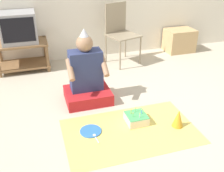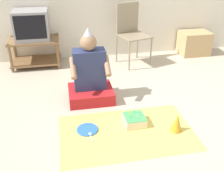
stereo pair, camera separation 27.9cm
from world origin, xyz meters
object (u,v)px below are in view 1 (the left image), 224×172
(paper_plate, at_px, (91,131))
(tv, at_px, (19,27))
(cardboard_box_stack, at_px, (179,40))
(party_hat_blue, at_px, (178,118))
(person_seated, at_px, (87,78))
(folding_chair, at_px, (120,29))
(birthday_cake, at_px, (136,118))

(paper_plate, bearing_deg, tv, 108.19)
(cardboard_box_stack, xyz_separation_m, party_hat_blue, (-1.18, -2.03, -0.10))
(tv, distance_m, person_seated, 1.44)
(party_hat_blue, distance_m, paper_plate, 0.91)
(tv, xyz_separation_m, folding_chair, (1.49, -0.13, -0.12))
(party_hat_blue, relative_size, paper_plate, 0.88)
(tv, bearing_deg, paper_plate, -71.81)
(folding_chair, height_order, cardboard_box_stack, folding_chair)
(tv, relative_size, party_hat_blue, 2.59)
(cardboard_box_stack, height_order, party_hat_blue, cardboard_box_stack)
(person_seated, distance_m, party_hat_blue, 1.15)
(cardboard_box_stack, bearing_deg, paper_plate, -138.04)
(birthday_cake, relative_size, party_hat_blue, 1.13)
(birthday_cake, bearing_deg, cardboard_box_stack, 49.65)
(tv, relative_size, cardboard_box_stack, 1.01)
(cardboard_box_stack, bearing_deg, folding_chair, -172.96)
(cardboard_box_stack, relative_size, party_hat_blue, 2.57)
(cardboard_box_stack, bearing_deg, tv, -179.76)
(tv, distance_m, paper_plate, 2.04)
(cardboard_box_stack, distance_m, person_seated, 2.30)
(cardboard_box_stack, xyz_separation_m, paper_plate, (-2.06, -1.86, -0.19))
(tv, bearing_deg, party_hat_blue, -53.52)
(birthday_cake, bearing_deg, paper_plate, -178.24)
(person_seated, height_order, paper_plate, person_seated)
(paper_plate, bearing_deg, party_hat_blue, -11.18)
(person_seated, bearing_deg, party_hat_blue, -46.65)
(tv, xyz_separation_m, birthday_cake, (1.11, -1.83, -0.59))
(birthday_cake, bearing_deg, party_hat_blue, -26.25)
(person_seated, xyz_separation_m, birthday_cake, (0.39, -0.63, -0.24))
(folding_chair, height_order, party_hat_blue, folding_chair)
(cardboard_box_stack, height_order, paper_plate, cardboard_box_stack)
(folding_chair, distance_m, person_seated, 1.34)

